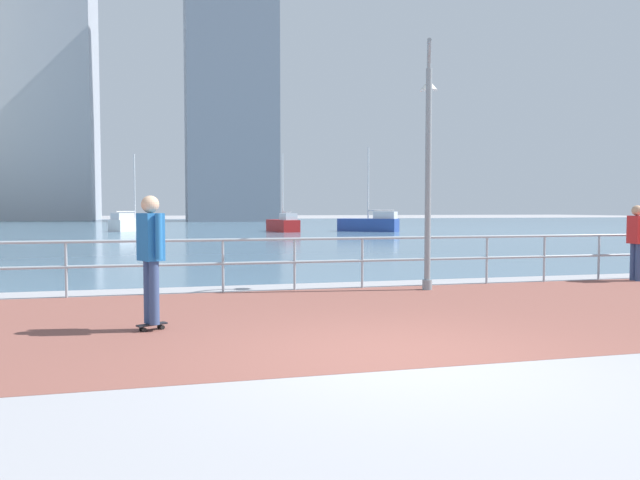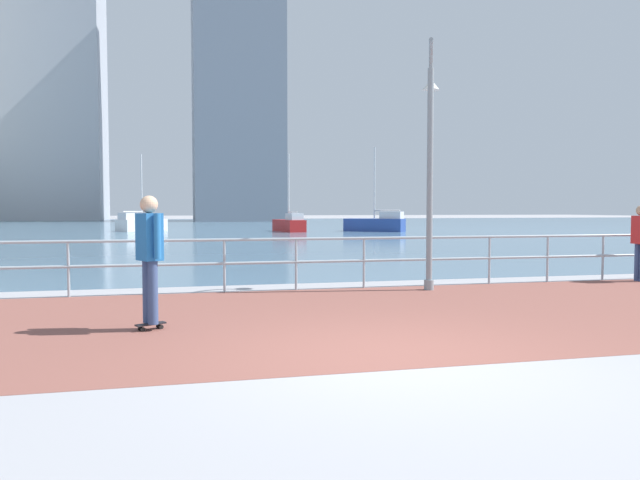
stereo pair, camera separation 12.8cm
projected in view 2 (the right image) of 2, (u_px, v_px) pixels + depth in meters
name	position (u px, v px, depth m)	size (l,w,h in m)	color
ground	(209.00, 230.00, 45.38)	(220.00, 220.00, 0.00)	#9E9EA3
brick_paving	(335.00, 316.00, 8.90)	(28.00, 6.03, 0.01)	brown
harbor_water	(204.00, 226.00, 55.57)	(180.00, 88.00, 0.00)	slate
waterfront_railing	(296.00, 254.00, 11.80)	(25.25, 0.06, 1.04)	#9EADB7
lamppost	(430.00, 152.00, 11.87)	(0.50, 0.77, 4.92)	gray
skateboarder	(150.00, 249.00, 7.86)	(0.41, 0.53, 1.77)	black
sailboat_red	(141.00, 224.00, 43.99)	(3.62, 3.78, 5.62)	white
sailboat_white	(376.00, 223.00, 43.04)	(4.22, 3.65, 6.03)	#284799
sailboat_ivory	(289.00, 224.00, 42.76)	(1.82, 4.08, 5.54)	#B21E1E
tower_brick	(54.00, 98.00, 87.53)	(13.65, 12.53, 37.50)	#A3A8B2
tower_glass	(236.00, 72.00, 81.86)	(11.76, 13.15, 42.46)	slate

